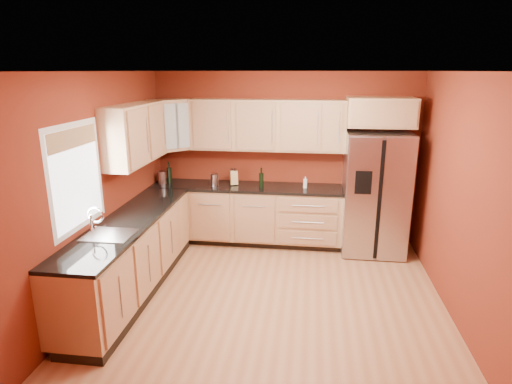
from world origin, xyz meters
The scene contains 23 objects.
floor centered at (0.00, 0.00, 0.00)m, with size 4.00×4.00×0.00m, color #AA6841.
ceiling centered at (0.00, 0.00, 2.60)m, with size 4.00×4.00×0.00m, color white.
wall_back centered at (0.00, 2.00, 1.30)m, with size 4.00×0.04×2.60m, color maroon.
wall_front centered at (0.00, -2.00, 1.30)m, with size 4.00×0.04×2.60m, color maroon.
wall_left centered at (-2.00, 0.00, 1.30)m, with size 0.04×4.00×2.60m, color maroon.
wall_right centered at (2.00, 0.00, 1.30)m, with size 0.04×4.00×2.60m, color maroon.
base_cabinets_back centered at (-0.55, 1.70, 0.44)m, with size 2.90×0.60×0.88m, color tan.
base_cabinets_left centered at (-1.70, 0.00, 0.44)m, with size 0.60×2.80×0.88m, color tan.
countertop_back centered at (-0.55, 1.69, 0.90)m, with size 2.90×0.62×0.04m, color black.
countertop_left centered at (-1.69, 0.00, 0.90)m, with size 0.62×2.80×0.04m, color black.
upper_cabinets_back centered at (-0.25, 1.83, 1.83)m, with size 2.30×0.33×0.75m, color tan.
upper_cabinets_left centered at (-1.83, 0.72, 1.83)m, with size 0.33×1.35×0.75m, color tan.
corner_upper_cabinet centered at (-1.67, 1.67, 1.83)m, with size 0.62×0.33×0.75m, color tan.
over_fridge_cabinet centered at (1.35, 1.70, 2.05)m, with size 0.92×0.60×0.40m, color tan.
refrigerator centered at (1.35, 1.62, 0.89)m, with size 0.90×0.75×1.78m, color #B0B1B5.
window centered at (-1.98, -0.50, 1.55)m, with size 0.03×0.90×1.00m, color white.
sink_faucet centered at (-1.69, -0.50, 1.07)m, with size 0.50×0.42×0.30m, color white, non-canonical shape.
canister_left centered at (-1.85, 1.64, 1.02)m, with size 0.12×0.12×0.20m, color #B0B1B5.
canister_right centered at (-1.02, 1.63, 1.01)m, with size 0.11×0.11×0.18m, color #B0B1B5.
wine_bottle_a centered at (-1.76, 1.72, 1.08)m, with size 0.07×0.07×0.33m, color black, non-canonical shape.
wine_bottle_b centered at (-0.31, 1.64, 1.07)m, with size 0.07×0.07×0.30m, color black, non-canonical shape.
knife_block centered at (-0.75, 1.73, 1.03)m, with size 0.11×0.10×0.22m, color tan.
soap_dispenser centered at (0.34, 1.68, 1.01)m, with size 0.06×0.06×0.17m, color white.
Camera 1 is at (0.41, -4.50, 2.61)m, focal length 30.00 mm.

